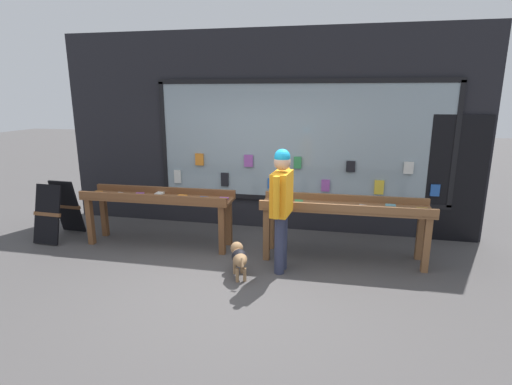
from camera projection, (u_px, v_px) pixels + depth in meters
ground_plane at (228, 282)px, 5.27m from camera, size 40.00×40.00×0.00m
shopfront_facade at (268, 134)px, 7.10m from camera, size 7.48×0.29×3.50m
display_table_left at (158, 202)px, 6.43m from camera, size 2.44×0.61×0.91m
display_table_right at (344, 212)px, 5.83m from camera, size 2.44×0.66×0.93m
person_browsing at (282, 201)px, 5.37m from camera, size 0.26×0.67×1.72m
small_dog at (239, 256)px, 5.37m from camera, size 0.36×0.59×0.41m
sandwich_board_sign at (58, 210)px, 6.78m from camera, size 0.53×0.76×0.96m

